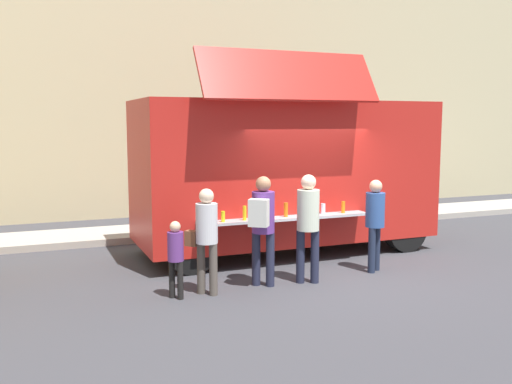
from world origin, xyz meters
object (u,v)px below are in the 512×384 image
object	(u,v)px
trash_bin	(383,203)
customer_rear_waiting	(206,232)
food_truck_main	(286,171)
customer_extra_browsing	(375,217)
customer_front_ordering	(308,219)
customer_mid_with_backpack	(263,220)
child_near_queue	(176,253)

from	to	relation	value
trash_bin	customer_rear_waiting	xyz separation A→B (m)	(-6.33, -4.52, 0.49)
food_truck_main	customer_rear_waiting	bearing A→B (deg)	-137.41
customer_extra_browsing	food_truck_main	bearing A→B (deg)	-12.68
customer_extra_browsing	customer_front_ordering	bearing A→B (deg)	64.15
customer_mid_with_backpack	customer_extra_browsing	size ratio (longest dim) A/B	1.09
child_near_queue	customer_front_ordering	bearing A→B (deg)	-38.24
food_truck_main	child_near_queue	xyz separation A→B (m)	(-2.84, -2.23, -0.95)
food_truck_main	trash_bin	world-z (taller)	food_truck_main
customer_mid_with_backpack	child_near_queue	size ratio (longest dim) A/B	1.51
trash_bin	customer_mid_with_backpack	world-z (taller)	customer_mid_with_backpack
trash_bin	customer_rear_waiting	world-z (taller)	customer_rear_waiting
customer_front_ordering	customer_rear_waiting	xyz separation A→B (m)	(-1.72, 0.02, -0.10)
customer_front_ordering	trash_bin	bearing A→B (deg)	-22.82
customer_rear_waiting	customer_extra_browsing	distance (m)	3.14
trash_bin	customer_front_ordering	xyz separation A→B (m)	(-4.61, -4.54, 0.59)
customer_front_ordering	child_near_queue	distance (m)	2.23
customer_rear_waiting	child_near_queue	world-z (taller)	customer_rear_waiting
child_near_queue	trash_bin	bearing A→B (deg)	-4.67
food_truck_main	customer_mid_with_backpack	world-z (taller)	food_truck_main
customer_front_ordering	customer_extra_browsing	world-z (taller)	customer_front_ordering
customer_front_ordering	child_near_queue	bearing A→B (deg)	112.77
customer_rear_waiting	customer_extra_browsing	bearing A→B (deg)	-39.21
customer_rear_waiting	trash_bin	bearing A→B (deg)	-6.84
food_truck_main	child_near_queue	size ratio (longest dim) A/B	5.05
food_truck_main	customer_mid_with_backpack	bearing A→B (deg)	-123.72
food_truck_main	customer_extra_browsing	distance (m)	2.27
trash_bin	child_near_queue	distance (m)	8.19
customer_extra_browsing	child_near_queue	world-z (taller)	customer_extra_browsing
food_truck_main	customer_rear_waiting	size ratio (longest dim) A/B	3.63
customer_front_ordering	child_near_queue	xyz separation A→B (m)	(-2.20, -0.01, -0.37)
customer_front_ordering	customer_mid_with_backpack	xyz separation A→B (m)	(-0.76, 0.09, 0.02)
food_truck_main	trash_bin	bearing A→B (deg)	29.90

